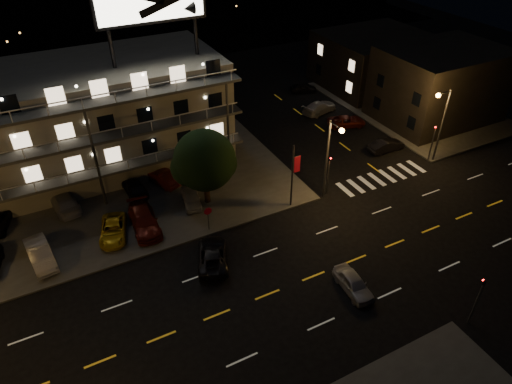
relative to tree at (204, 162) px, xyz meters
name	(u,v)px	position (x,y,z in m)	size (l,w,h in m)	color
ground	(291,285)	(1.61, -12.40, -4.43)	(140.00, 140.00, 0.00)	black
curb_nw	(55,195)	(-12.39, 7.60, -4.36)	(44.00, 24.00, 0.15)	#383836
curb_ne	(409,104)	(31.61, 7.60, -4.36)	(16.00, 24.00, 0.15)	#383836
motel	(79,120)	(-8.34, 11.49, 0.91)	(28.00, 13.80, 18.10)	gray
side_bldg_front	(439,85)	(31.59, 3.60, -0.18)	(14.06, 10.00, 8.50)	black
side_bldg_back	(373,60)	(31.59, 15.60, -0.93)	(14.06, 12.00, 7.00)	black
streetlight_nc	(330,153)	(10.11, -4.46, 0.53)	(0.44, 1.92, 8.00)	#2D2D30
streetlight_ne	(441,119)	(23.74, -4.10, 0.53)	(1.92, 0.44, 8.00)	#2D2D30
signal_nw	(329,171)	(10.61, -3.90, -1.86)	(0.20, 0.27, 4.60)	#2D2D30
signal_sw	(478,297)	(10.61, -20.89, -1.86)	(0.20, 0.27, 4.60)	#2D2D30
signal_ne	(433,139)	(23.60, -3.90, -1.86)	(0.27, 0.20, 4.60)	#2D2D30
banner_north	(293,175)	(6.69, -4.00, -1.00)	(0.83, 0.16, 6.40)	#2D2D30
stop_sign	(208,215)	(-1.39, -3.83, -2.72)	(0.91, 0.11, 2.61)	#2D2D30
tree	(204,162)	(0.00, 0.00, 0.00)	(5.72, 5.51, 7.21)	black
lot_car_1	(40,254)	(-14.50, -1.37, -3.53)	(1.60, 4.58, 1.51)	#9A9AA0
lot_car_2	(113,230)	(-8.76, -0.89, -3.67)	(2.04, 4.43, 1.23)	gold
lot_car_3	(144,221)	(-6.16, -1.05, -3.51)	(2.16, 5.30, 1.54)	#53130B
lot_car_4	(191,198)	(-1.39, 0.35, -3.65)	(1.50, 3.73, 1.27)	#9A9AA0
lot_car_7	(64,202)	(-11.82, 4.98, -3.56)	(2.03, 4.99, 1.45)	#9A9AA0
lot_car_8	(134,186)	(-5.56, 4.51, -3.55)	(1.73, 4.30, 1.47)	black
lot_car_9	(162,177)	(-2.73, 4.80, -3.57)	(1.50, 4.31, 1.42)	#53130B
side_car_0	(386,145)	(21.01, -0.20, -3.76)	(1.43, 4.09, 1.35)	black
side_car_1	(347,121)	(20.72, 6.57, -3.81)	(2.07, 4.50, 1.25)	#53130B
side_car_2	(320,107)	(19.89, 11.14, -3.71)	(2.03, 5.00, 1.45)	#9A9AA0
side_car_3	(303,88)	(21.56, 17.57, -3.82)	(1.45, 3.61, 1.23)	black
road_car_east	(353,283)	(5.40, -14.84, -3.78)	(1.55, 3.84, 1.31)	#9A9AA0
road_car_west	(212,255)	(-2.58, -7.41, -3.76)	(2.23, 4.83, 1.34)	black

